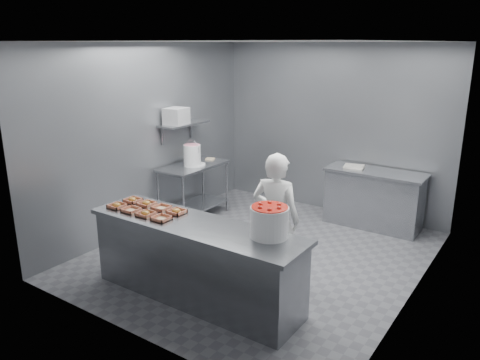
# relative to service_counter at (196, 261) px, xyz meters

# --- Properties ---
(floor) EXTENTS (4.50, 4.50, 0.00)m
(floor) POSITION_rel_service_counter_xyz_m (0.00, 1.35, -0.45)
(floor) COLOR #4C4C51
(floor) RESTS_ON ground
(ceiling) EXTENTS (4.50, 4.50, 0.00)m
(ceiling) POSITION_rel_service_counter_xyz_m (0.00, 1.35, 2.35)
(ceiling) COLOR white
(ceiling) RESTS_ON wall_back
(wall_back) EXTENTS (4.00, 0.04, 2.80)m
(wall_back) POSITION_rel_service_counter_xyz_m (0.00, 3.60, 0.95)
(wall_back) COLOR slate
(wall_back) RESTS_ON ground
(wall_left) EXTENTS (0.04, 4.50, 2.80)m
(wall_left) POSITION_rel_service_counter_xyz_m (-2.00, 1.35, 0.95)
(wall_left) COLOR slate
(wall_left) RESTS_ON ground
(wall_right) EXTENTS (0.04, 4.50, 2.80)m
(wall_right) POSITION_rel_service_counter_xyz_m (2.00, 1.35, 0.95)
(wall_right) COLOR slate
(wall_right) RESTS_ON ground
(service_counter) EXTENTS (2.60, 0.70, 0.90)m
(service_counter) POSITION_rel_service_counter_xyz_m (0.00, 0.00, 0.00)
(service_counter) COLOR slate
(service_counter) RESTS_ON ground
(prep_table) EXTENTS (0.60, 1.20, 0.90)m
(prep_table) POSITION_rel_service_counter_xyz_m (-1.65, 1.95, 0.14)
(prep_table) COLOR slate
(prep_table) RESTS_ON ground
(back_counter) EXTENTS (1.50, 0.60, 0.90)m
(back_counter) POSITION_rel_service_counter_xyz_m (0.90, 3.25, -0.00)
(back_counter) COLOR slate
(back_counter) RESTS_ON ground
(wall_shelf) EXTENTS (0.35, 0.90, 0.03)m
(wall_shelf) POSITION_rel_service_counter_xyz_m (-1.82, 1.95, 1.10)
(wall_shelf) COLOR slate
(wall_shelf) RESTS_ON wall_left
(tray_0) EXTENTS (0.19, 0.18, 0.06)m
(tray_0) POSITION_rel_service_counter_xyz_m (-1.09, -0.13, 0.47)
(tray_0) COLOR tan
(tray_0) RESTS_ON service_counter
(tray_1) EXTENTS (0.19, 0.18, 0.04)m
(tray_1) POSITION_rel_service_counter_xyz_m (-0.85, -0.13, 0.47)
(tray_1) COLOR tan
(tray_1) RESTS_ON service_counter
(tray_2) EXTENTS (0.19, 0.18, 0.06)m
(tray_2) POSITION_rel_service_counter_xyz_m (-0.61, -0.13, 0.47)
(tray_2) COLOR tan
(tray_2) RESTS_ON service_counter
(tray_3) EXTENTS (0.19, 0.18, 0.04)m
(tray_3) POSITION_rel_service_counter_xyz_m (-0.37, -0.13, 0.47)
(tray_3) COLOR tan
(tray_3) RESTS_ON service_counter
(tray_4) EXTENTS (0.19, 0.18, 0.06)m
(tray_4) POSITION_rel_service_counter_xyz_m (-1.09, 0.13, 0.47)
(tray_4) COLOR tan
(tray_4) RESTS_ON service_counter
(tray_5) EXTENTS (0.19, 0.18, 0.06)m
(tray_5) POSITION_rel_service_counter_xyz_m (-0.85, 0.13, 0.47)
(tray_5) COLOR tan
(tray_5) RESTS_ON service_counter
(tray_6) EXTENTS (0.19, 0.18, 0.04)m
(tray_6) POSITION_rel_service_counter_xyz_m (-0.61, 0.13, 0.47)
(tray_6) COLOR tan
(tray_6) RESTS_ON service_counter
(tray_7) EXTENTS (0.19, 0.18, 0.06)m
(tray_7) POSITION_rel_service_counter_xyz_m (-0.37, 0.13, 0.47)
(tray_7) COLOR tan
(tray_7) RESTS_ON service_counter
(worker) EXTENTS (0.63, 0.46, 1.60)m
(worker) POSITION_rel_service_counter_xyz_m (0.53, 0.84, 0.34)
(worker) COLOR white
(worker) RESTS_ON ground
(strawberry_tub) EXTENTS (0.39, 0.39, 0.32)m
(strawberry_tub) POSITION_rel_service_counter_xyz_m (0.85, 0.15, 0.62)
(strawberry_tub) COLOR white
(strawberry_tub) RESTS_ON service_counter
(glaze_bucket) EXTENTS (0.29, 0.27, 0.42)m
(glaze_bucket) POSITION_rel_service_counter_xyz_m (-1.61, 1.89, 0.63)
(glaze_bucket) COLOR white
(glaze_bucket) RESTS_ON prep_table
(bucket_lid) EXTENTS (0.39, 0.39, 0.02)m
(bucket_lid) POSITION_rel_service_counter_xyz_m (-1.60, 1.95, 0.46)
(bucket_lid) COLOR white
(bucket_lid) RESTS_ON prep_table
(rag) EXTENTS (0.18, 0.17, 0.02)m
(rag) POSITION_rel_service_counter_xyz_m (-1.65, 2.39, 0.46)
(rag) COLOR #CCB28C
(rag) RESTS_ON prep_table
(appliance) EXTENTS (0.33, 0.37, 0.26)m
(appliance) POSITION_rel_service_counter_xyz_m (-1.82, 1.78, 1.24)
(appliance) COLOR gray
(appliance) RESTS_ON wall_shelf
(paper_stack) EXTENTS (0.33, 0.27, 0.04)m
(paper_stack) POSITION_rel_service_counter_xyz_m (0.55, 3.25, 0.46)
(paper_stack) COLOR silver
(paper_stack) RESTS_ON back_counter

